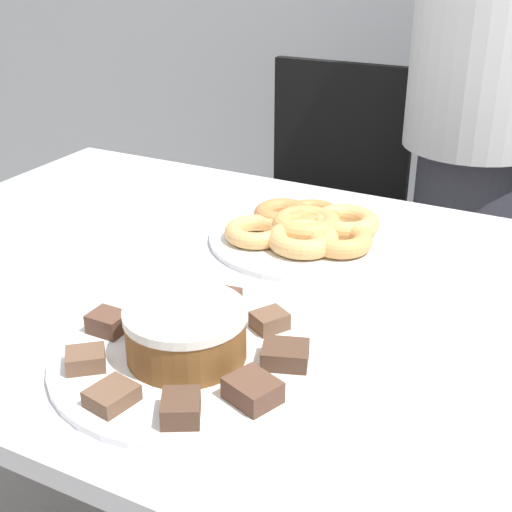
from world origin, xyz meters
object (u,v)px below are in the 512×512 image
at_px(office_chair_left, 318,245).
at_px(plate_donuts, 306,238).
at_px(person_standing, 475,124).
at_px(plate_cake, 187,358).
at_px(frosted_cake, 186,332).

xyz_separation_m(office_chair_left, plate_donuts, (0.23, -0.62, 0.31)).
bearing_deg(person_standing, office_chair_left, -171.34).
relative_size(office_chair_left, plate_cake, 2.62).
bearing_deg(frosted_cake, office_chair_left, 103.24).
bearing_deg(frosted_cake, plate_donuts, 92.54).
height_order(plate_donuts, frosted_cake, frosted_cake).
bearing_deg(office_chair_left, frosted_cake, -78.04).
height_order(person_standing, plate_cake, person_standing).
height_order(office_chair_left, plate_cake, office_chair_left).
bearing_deg(person_standing, plate_donuts, -101.96).
bearing_deg(office_chair_left, plate_cake, -78.04).
distance_m(office_chair_left, frosted_cake, 1.12).
relative_size(office_chair_left, frosted_cake, 5.89).
height_order(plate_cake, frosted_cake, frosted_cake).
relative_size(plate_cake, frosted_cake, 2.25).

